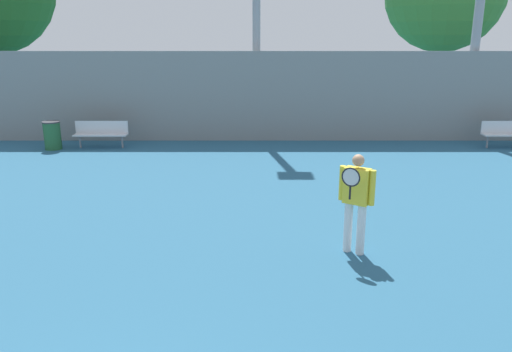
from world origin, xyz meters
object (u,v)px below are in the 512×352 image
(bench_courtside_near, at_px, (103,131))
(bench_courtside_far, at_px, (511,132))
(tennis_player, at_px, (357,198))
(trash_bin, at_px, (54,135))

(bench_courtside_near, height_order, bench_courtside_far, same)
(tennis_player, distance_m, bench_courtside_far, 10.51)
(bench_courtside_far, distance_m, trash_bin, 14.72)
(bench_courtside_near, height_order, trash_bin, trash_bin)
(bench_courtside_far, bearing_deg, bench_courtside_near, -180.00)
(bench_courtside_near, relative_size, trash_bin, 1.90)
(trash_bin, bearing_deg, tennis_player, -44.15)
(tennis_player, bearing_deg, trash_bin, 168.85)
(tennis_player, height_order, trash_bin, tennis_player)
(trash_bin, bearing_deg, bench_courtside_far, 1.10)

